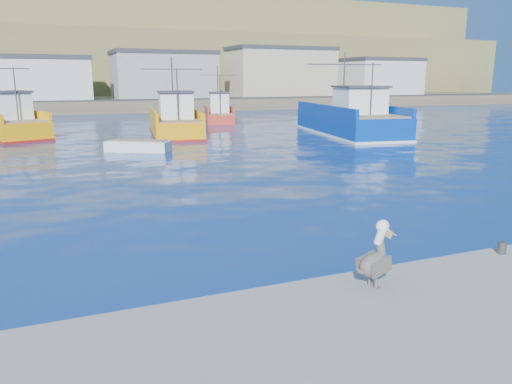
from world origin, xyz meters
TOP-DOWN VIEW (x-y plane):
  - ground at (0.00, 0.00)m, footprint 260.00×260.00m
  - dock_bollards at (0.60, -3.40)m, footprint 36.20×0.20m
  - far_shore at (0.00, 109.20)m, footprint 200.00×81.00m
  - trawler_yellow_a at (-10.01, 33.30)m, footprint 7.07×11.59m
  - trawler_yellow_b at (2.76, 29.33)m, footprint 5.27×11.14m
  - trawler_blue at (16.53, 24.31)m, footprint 7.05×14.46m
  - boat_orange at (10.01, 39.76)m, footprint 4.46×7.78m
  - skiff_mid at (-1.69, 20.90)m, footprint 4.23×3.37m
  - skiff_far at (17.55, 33.60)m, footprint 2.83×4.09m
  - pelican at (-0.99, -3.86)m, footprint 1.11×0.63m

SIDE VIEW (x-z plane):
  - ground at x=0.00m, z-range 0.00..0.00m
  - skiff_far at x=17.55m, z-range -0.15..0.69m
  - skiff_mid at x=-1.69m, z-range -0.16..0.73m
  - dock_bollards at x=0.60m, z-range 0.50..0.80m
  - boat_orange at x=10.01m, z-range -1.99..3.96m
  - trawler_yellow_b at x=2.76m, z-range -2.21..4.23m
  - trawler_yellow_a at x=-10.01m, z-range -2.21..4.26m
  - pelican at x=-0.99m, z-range 0.40..1.78m
  - trawler_blue at x=16.53m, z-range -2.24..4.60m
  - far_shore at x=0.00m, z-range -3.02..20.98m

